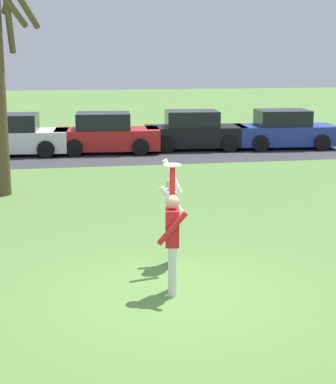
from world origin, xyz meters
name	(u,v)px	position (x,y,z in m)	size (l,w,h in m)	color
ground_plane	(177,294)	(0.00, 0.00, 0.00)	(120.00, 120.00, 0.00)	#567F3D
person_catcher	(172,235)	(-0.06, 0.07, 0.98)	(0.49, 0.57, 2.08)	silver
person_defender	(172,213)	(0.19, 1.45, 0.98)	(0.51, 0.60, 2.04)	silver
frisbee_disc	(172,165)	(-0.02, 0.29, 2.09)	(0.28, 0.28, 0.02)	white
parked_car_white	(13,136)	(-3.54, 15.14, 0.73)	(4.23, 2.29, 1.59)	white
parked_car_red	(106,134)	(0.06, 15.07, 0.73)	(4.23, 2.29, 1.59)	red
parked_car_black	(194,132)	(3.71, 15.32, 0.73)	(4.23, 2.29, 1.59)	black
parked_car_blue	(285,131)	(7.49, 15.01, 0.73)	(4.23, 2.29, 1.59)	#233893
parking_strip	(68,153)	(-1.47, 15.13, 0.00)	(27.03, 6.40, 0.01)	#38383D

